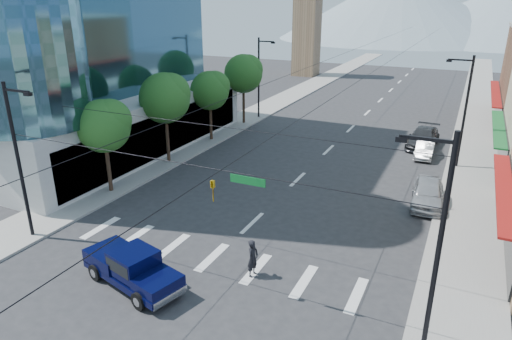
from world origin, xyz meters
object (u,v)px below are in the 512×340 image
object	(u,v)px
pedestrian	(253,258)
parked_car_near	(428,193)
pickup_truck	(132,267)
parked_car_mid	(425,149)
parked_car_far	(423,138)

from	to	relation	value
pedestrian	parked_car_near	xyz separation A→B (m)	(6.90, 12.49, -0.12)
parked_car_near	pickup_truck	bearing A→B (deg)	-131.62
pickup_truck	parked_car_mid	size ratio (longest dim) A/B	1.42
pedestrian	parked_car_far	size ratio (longest dim) A/B	0.34
parked_car_mid	parked_car_far	xyz separation A→B (m)	(-0.50, 3.03, 0.16)
pickup_truck	pedestrian	distance (m)	5.83
parked_car_mid	pedestrian	bearing A→B (deg)	-105.17
parked_car_near	pedestrian	bearing A→B (deg)	-123.53
parked_car_far	pedestrian	bearing A→B (deg)	-97.72
parked_car_near	parked_car_far	distance (m)	13.51
parked_car_near	parked_car_far	xyz separation A→B (m)	(-1.80, 13.39, -0.01)
parked_car_near	parked_car_mid	bearing A→B (deg)	92.54
pickup_truck	parked_car_mid	xyz separation A→B (m)	(10.50, 26.01, -0.31)
pedestrian	parked_car_near	bearing A→B (deg)	-24.48
pedestrian	parked_car_mid	bearing A→B (deg)	-9.35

